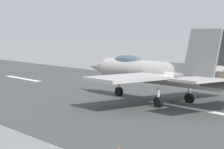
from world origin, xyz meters
TOP-DOWN VIEW (x-y plane):
  - ground_plane at (0.00, 0.00)m, footprint 400.00×400.00m
  - runway_strip at (-0.02, 0.00)m, footprint 240.00×26.00m
  - fighter_jet at (2.70, -0.06)m, footprint 16.10×12.95m

SIDE VIEW (x-z plane):
  - ground_plane at x=0.00m, z-range 0.00..0.00m
  - runway_strip at x=-0.02m, z-range 0.00..0.02m
  - fighter_jet at x=2.70m, z-range -0.42..5.12m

